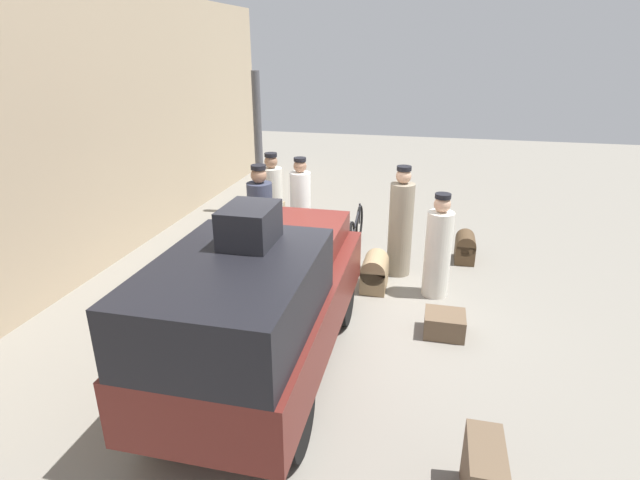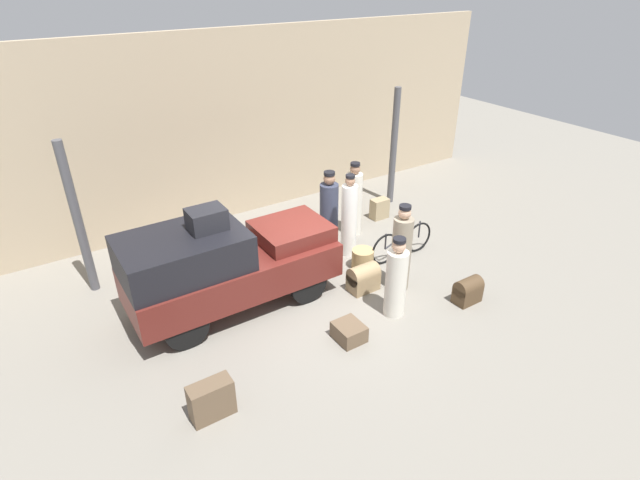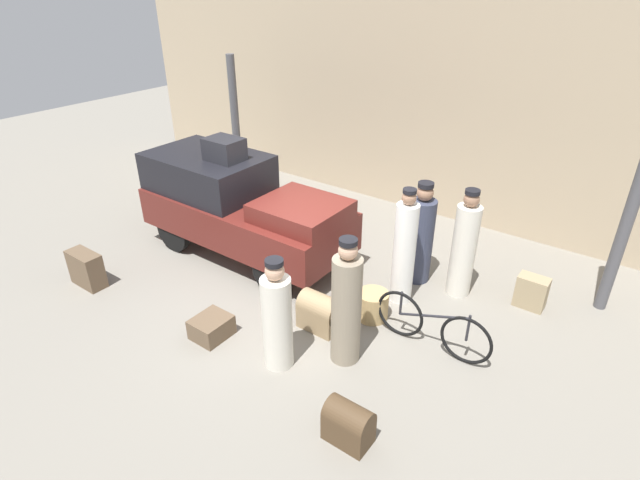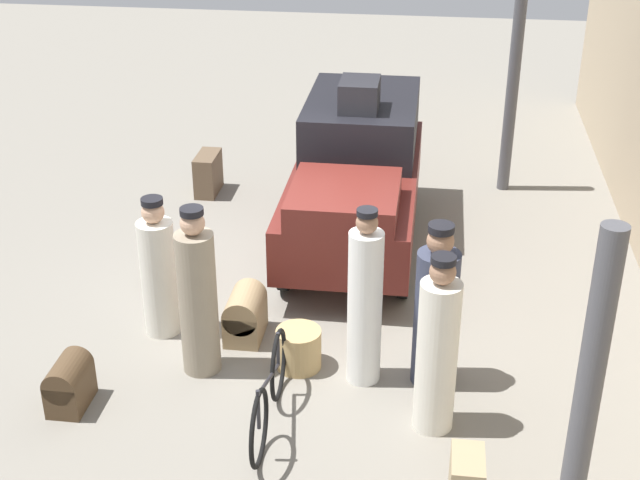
{
  "view_description": "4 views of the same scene",
  "coord_description": "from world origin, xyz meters",
  "px_view_note": "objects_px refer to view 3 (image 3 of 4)",
  "views": [
    {
      "loc": [
        -6.27,
        -1.29,
        3.55
      ],
      "look_at": [
        0.2,
        0.2,
        0.95
      ],
      "focal_mm": 28.0,
      "sensor_mm": 36.0,
      "label": 1
    },
    {
      "loc": [
        -4.49,
        -6.98,
        5.72
      ],
      "look_at": [
        0.2,
        0.2,
        0.95
      ],
      "focal_mm": 28.0,
      "sensor_mm": 36.0,
      "label": 2
    },
    {
      "loc": [
        4.17,
        -5.22,
        4.61
      ],
      "look_at": [
        0.2,
        0.2,
        0.95
      ],
      "focal_mm": 28.0,
      "sensor_mm": 36.0,
      "label": 3
    },
    {
      "loc": [
        8.76,
        1.35,
        5.32
      ],
      "look_at": [
        0.2,
        0.2,
        0.95
      ],
      "focal_mm": 50.0,
      "sensor_mm": 36.0,
      "label": 4
    }
  ],
  "objects_px": {
    "truck": "(238,204)",
    "porter_carrying_trunk": "(404,251)",
    "conductor_in_dark_uniform": "(346,307)",
    "trunk_large_brown": "(531,292)",
    "trunk_barrel_dark": "(320,312)",
    "porter_standing_middle": "(420,237)",
    "porter_lifting_near_truck": "(464,248)",
    "trunk_wicker_pale": "(86,269)",
    "porter_with_bicycle": "(277,319)",
    "wicker_basket": "(373,305)",
    "bicycle": "(432,326)",
    "suitcase_black_upright": "(348,423)",
    "suitcase_tan_flat": "(212,327)",
    "trunk_on_truck_roof": "(224,149)"
  },
  "relations": [
    {
      "from": "porter_standing_middle",
      "to": "truck",
      "type": "bearing_deg",
      "value": -160.52
    },
    {
      "from": "truck",
      "to": "porter_lifting_near_truck",
      "type": "bearing_deg",
      "value": 16.29
    },
    {
      "from": "porter_with_bicycle",
      "to": "trunk_barrel_dark",
      "type": "bearing_deg",
      "value": 90.35
    },
    {
      "from": "suitcase_black_upright",
      "to": "porter_carrying_trunk",
      "type": "bearing_deg",
      "value": 106.69
    },
    {
      "from": "trunk_on_truck_roof",
      "to": "trunk_large_brown",
      "type": "bearing_deg",
      "value": 15.42
    },
    {
      "from": "truck",
      "to": "porter_with_bicycle",
      "type": "distance_m",
      "value": 3.13
    },
    {
      "from": "truck",
      "to": "porter_carrying_trunk",
      "type": "bearing_deg",
      "value": 7.1
    },
    {
      "from": "bicycle",
      "to": "porter_with_bicycle",
      "type": "distance_m",
      "value": 2.11
    },
    {
      "from": "truck",
      "to": "suitcase_black_upright",
      "type": "distance_m",
      "value": 4.62
    },
    {
      "from": "bicycle",
      "to": "suitcase_tan_flat",
      "type": "height_order",
      "value": "bicycle"
    },
    {
      "from": "suitcase_tan_flat",
      "to": "suitcase_black_upright",
      "type": "distance_m",
      "value": 2.57
    },
    {
      "from": "truck",
      "to": "trunk_wicker_pale",
      "type": "bearing_deg",
      "value": -118.72
    },
    {
      "from": "porter_standing_middle",
      "to": "trunk_on_truck_roof",
      "type": "height_order",
      "value": "trunk_on_truck_roof"
    },
    {
      "from": "porter_standing_middle",
      "to": "porter_with_bicycle",
      "type": "bearing_deg",
      "value": -100.24
    },
    {
      "from": "bicycle",
      "to": "porter_carrying_trunk",
      "type": "distance_m",
      "value": 1.29
    },
    {
      "from": "suitcase_black_upright",
      "to": "porter_standing_middle",
      "type": "bearing_deg",
      "value": 104.47
    },
    {
      "from": "bicycle",
      "to": "suitcase_tan_flat",
      "type": "relative_size",
      "value": 3.23
    },
    {
      "from": "trunk_large_brown",
      "to": "porter_standing_middle",
      "type": "bearing_deg",
      "value": -170.0
    },
    {
      "from": "porter_with_bicycle",
      "to": "porter_lifting_near_truck",
      "type": "bearing_deg",
      "value": 67.08
    },
    {
      "from": "trunk_wicker_pale",
      "to": "suitcase_black_upright",
      "type": "height_order",
      "value": "trunk_wicker_pale"
    },
    {
      "from": "porter_carrying_trunk",
      "to": "trunk_barrel_dark",
      "type": "relative_size",
      "value": 3.19
    },
    {
      "from": "trunk_wicker_pale",
      "to": "suitcase_black_upright",
      "type": "relative_size",
      "value": 1.22
    },
    {
      "from": "porter_lifting_near_truck",
      "to": "trunk_wicker_pale",
      "type": "relative_size",
      "value": 2.84
    },
    {
      "from": "truck",
      "to": "suitcase_black_upright",
      "type": "xyz_separation_m",
      "value": [
        3.91,
        -2.36,
        -0.69
      ]
    },
    {
      "from": "trunk_wicker_pale",
      "to": "trunk_large_brown",
      "type": "bearing_deg",
      "value": 31.29
    },
    {
      "from": "bicycle",
      "to": "trunk_wicker_pale",
      "type": "relative_size",
      "value": 2.66
    },
    {
      "from": "porter_carrying_trunk",
      "to": "wicker_basket",
      "type": "bearing_deg",
      "value": -99.31
    },
    {
      "from": "porter_with_bicycle",
      "to": "trunk_wicker_pale",
      "type": "relative_size",
      "value": 2.52
    },
    {
      "from": "trunk_barrel_dark",
      "to": "trunk_large_brown",
      "type": "height_order",
      "value": "trunk_barrel_dark"
    },
    {
      "from": "wicker_basket",
      "to": "trunk_barrel_dark",
      "type": "bearing_deg",
      "value": -126.51
    },
    {
      "from": "trunk_on_truck_roof",
      "to": "truck",
      "type": "bearing_deg",
      "value": 0.0
    },
    {
      "from": "trunk_large_brown",
      "to": "trunk_barrel_dark",
      "type": "bearing_deg",
      "value": -134.66
    },
    {
      "from": "porter_with_bicycle",
      "to": "conductor_in_dark_uniform",
      "type": "distance_m",
      "value": 0.89
    },
    {
      "from": "trunk_large_brown",
      "to": "suitcase_black_upright",
      "type": "xyz_separation_m",
      "value": [
        -0.88,
        -3.75,
        -0.0
      ]
    },
    {
      "from": "wicker_basket",
      "to": "trunk_barrel_dark",
      "type": "relative_size",
      "value": 0.79
    },
    {
      "from": "trunk_wicker_pale",
      "to": "suitcase_tan_flat",
      "type": "height_order",
      "value": "trunk_wicker_pale"
    },
    {
      "from": "truck",
      "to": "suitcase_tan_flat",
      "type": "relative_size",
      "value": 7.43
    },
    {
      "from": "suitcase_tan_flat",
      "to": "trunk_barrel_dark",
      "type": "bearing_deg",
      "value": 43.42
    },
    {
      "from": "trunk_wicker_pale",
      "to": "trunk_large_brown",
      "type": "relative_size",
      "value": 1.21
    },
    {
      "from": "porter_carrying_trunk",
      "to": "trunk_wicker_pale",
      "type": "bearing_deg",
      "value": -148.33
    },
    {
      "from": "truck",
      "to": "conductor_in_dark_uniform",
      "type": "distance_m",
      "value": 3.39
    },
    {
      "from": "trunk_wicker_pale",
      "to": "trunk_on_truck_roof",
      "type": "xyz_separation_m",
      "value": [
        1.04,
        2.3,
        1.62
      ]
    },
    {
      "from": "porter_lifting_near_truck",
      "to": "trunk_barrel_dark",
      "type": "bearing_deg",
      "value": -121.64
    },
    {
      "from": "porter_carrying_trunk",
      "to": "porter_lifting_near_truck",
      "type": "bearing_deg",
      "value": 47.07
    },
    {
      "from": "wicker_basket",
      "to": "trunk_large_brown",
      "type": "relative_size",
      "value": 0.9
    },
    {
      "from": "conductor_in_dark_uniform",
      "to": "suitcase_black_upright",
      "type": "distance_m",
      "value": 1.46
    },
    {
      "from": "bicycle",
      "to": "trunk_barrel_dark",
      "type": "height_order",
      "value": "bicycle"
    },
    {
      "from": "conductor_in_dark_uniform",
      "to": "wicker_basket",
      "type": "bearing_deg",
      "value": 99.34
    },
    {
      "from": "porter_with_bicycle",
      "to": "suitcase_tan_flat",
      "type": "distance_m",
      "value": 1.27
    },
    {
      "from": "porter_lifting_near_truck",
      "to": "conductor_in_dark_uniform",
      "type": "bearing_deg",
      "value": -104.49
    }
  ]
}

